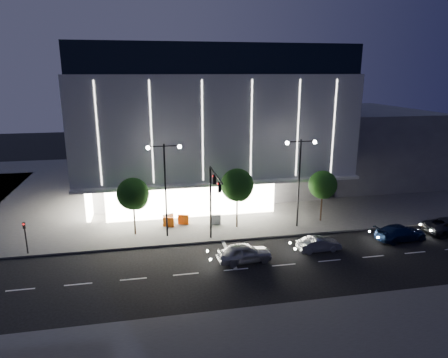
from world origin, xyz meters
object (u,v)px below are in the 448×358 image
Objects in this scene: barrier_d at (215,219)px; traffic_mast at (213,192)px; tree_right at (323,186)px; car_third at (401,233)px; ped_signal_far at (25,234)px; car_lead at (245,253)px; car_second at (319,244)px; tree_mid at (237,187)px; street_lamp_east at (300,170)px; street_lamp_west at (165,177)px; barrier_b at (168,219)px; tree_left at (133,195)px; barrier_a at (168,222)px; barrier_c at (183,219)px.

traffic_mast is at bearing -93.44° from barrier_d.
tree_right is 1.11× the size of car_third.
traffic_mast is 16.35m from ped_signal_far.
traffic_mast is 1.54× the size of car_lead.
car_lead is 1.19× the size of car_second.
car_third is (14.33, -5.80, -3.61)m from tree_mid.
car_third is 17.75m from barrier_d.
street_lamp_east is at bearing 3.44° from ped_signal_far.
street_lamp_west reaches higher than ped_signal_far.
car_lead reaches higher than barrier_b.
tree_left is at bearing 152.16° from traffic_mast.
traffic_mast is 18.01m from car_third.
ped_signal_far is 0.78× the size of car_second.
street_lamp_east is 1.63× the size of tree_right.
barrier_a is at bearing 21.89° from tree_left.
barrier_c is (1.78, 2.73, -5.31)m from street_lamp_west.
traffic_mast is 1.28× the size of tree_right.
street_lamp_east is at bearing 13.11° from barrier_a.
car_third is (8.36, -4.78, -5.24)m from street_lamp_east.
barrier_d is (5.00, 2.10, -5.31)m from street_lamp_west.
street_lamp_west is 2.34× the size of car_second.
barrier_b is at bearing 52.30° from car_second.
street_lamp_west reaches higher than tree_right.
traffic_mast is at bearing -46.54° from barrier_c.
tree_left is 12.01m from car_lead.
car_third is (5.33, -5.80, -3.16)m from tree_right.
ped_signal_far is at bearing 175.85° from traffic_mast.
ped_signal_far is 0.54× the size of tree_right.
car_lead is (6.00, -6.26, -5.18)m from street_lamp_west.
tree_right reaches higher than barrier_a.
street_lamp_east reaches higher than barrier_b.
street_lamp_west is at bearing 180.00° from street_lamp_east.
car_third is at bearing 0.11° from barrier_c.
tree_left is at bearing 161.06° from street_lamp_west.
street_lamp_east is 25.37m from ped_signal_far.
car_second is 3.50× the size of barrier_c.
tree_mid is at bearing 0.00° from tree_left.
car_lead is at bearing 93.36° from car_second.
car_third is (8.48, 0.76, 0.09)m from car_second.
street_lamp_east is 14.16m from barrier_b.
barrier_d is (-1.00, 8.36, -0.13)m from car_lead.
car_lead reaches higher than car_third.
car_second is at bearing -91.26° from street_lamp_east.
traffic_mast is 9.43m from street_lamp_east.
traffic_mast reaches higher than ped_signal_far.
ped_signal_far is 17.42m from barrier_d.
barrier_c is (-2.22, 5.39, -4.38)m from traffic_mast.
barrier_b is at bearing 121.91° from traffic_mast.
street_lamp_west reaches higher than car_third.
tree_left reaches higher than barrier_b.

